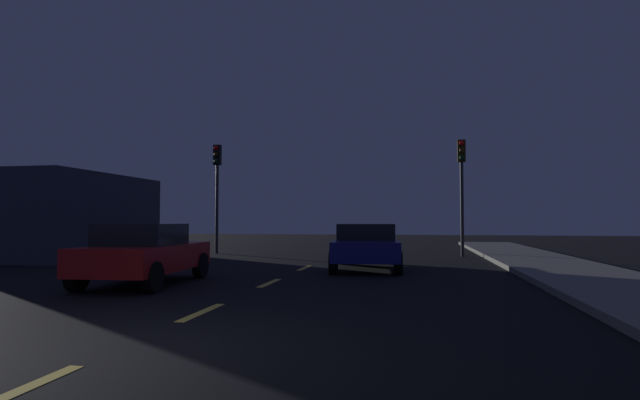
% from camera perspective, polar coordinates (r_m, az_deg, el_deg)
% --- Properties ---
extents(ground_plane, '(80.00, 80.00, 0.00)m').
position_cam_1_polar(ground_plane, '(12.50, -4.97, -9.06)').
color(ground_plane, black).
extents(sidewalk_curb_right, '(3.00, 40.00, 0.15)m').
position_cam_1_polar(sidewalk_curb_right, '(12.73, 30.00, -8.29)').
color(sidewalk_curb_right, gray).
rests_on(sidewalk_curb_right, ground_plane).
extents(lane_stripe_nearest, '(0.16, 1.60, 0.01)m').
position_cam_1_polar(lane_stripe_nearest, '(5.24, -31.38, -18.20)').
color(lane_stripe_nearest, '#EACC4C').
rests_on(lane_stripe_nearest, ground_plane).
extents(lane_stripe_second, '(0.16, 1.60, 0.01)m').
position_cam_1_polar(lane_stripe_second, '(8.39, -13.30, -12.30)').
color(lane_stripe_second, '#EACC4C').
rests_on(lane_stripe_second, ground_plane).
extents(lane_stripe_third, '(0.16, 1.60, 0.01)m').
position_cam_1_polar(lane_stripe_third, '(11.93, -5.76, -9.36)').
color(lane_stripe_third, '#EACC4C').
rests_on(lane_stripe_third, ground_plane).
extents(lane_stripe_fourth, '(0.16, 1.60, 0.01)m').
position_cam_1_polar(lane_stripe_fourth, '(15.59, -1.77, -7.71)').
color(lane_stripe_fourth, '#EACC4C').
rests_on(lane_stripe_fourth, ground_plane).
extents(traffic_signal_left, '(0.32, 0.38, 4.84)m').
position_cam_1_polar(traffic_signal_left, '(22.83, -11.63, 2.57)').
color(traffic_signal_left, '#2D2D30').
rests_on(traffic_signal_left, ground_plane).
extents(traffic_signal_right, '(0.32, 0.38, 4.75)m').
position_cam_1_polar(traffic_signal_right, '(21.21, 15.81, 2.82)').
color(traffic_signal_right, '#2D2D30').
rests_on(traffic_signal_right, ground_plane).
extents(car_stopped_ahead, '(2.26, 4.36, 1.36)m').
position_cam_1_polar(car_stopped_ahead, '(15.25, 5.29, -5.16)').
color(car_stopped_ahead, navy).
rests_on(car_stopped_ahead, ground_plane).
extents(car_adjacent_lane, '(2.09, 3.95, 1.39)m').
position_cam_1_polar(car_adjacent_lane, '(12.26, -19.31, -5.71)').
color(car_adjacent_lane, '#B21919').
rests_on(car_adjacent_lane, ground_plane).
extents(storefront_left, '(5.04, 6.72, 3.25)m').
position_cam_1_polar(storefront_left, '(22.41, -27.56, -1.66)').
color(storefront_left, '#333847').
rests_on(storefront_left, ground_plane).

